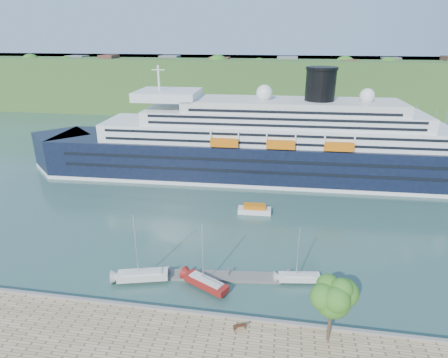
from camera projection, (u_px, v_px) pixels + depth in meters
ground at (191, 318)px, 48.11m from camera, size 400.00×400.00×0.00m
far_hillside at (265, 84)px, 177.22m from camera, size 400.00×50.00×24.00m
quay_coping at (191, 312)px, 47.51m from camera, size 220.00×0.50×0.30m
cruise_ship at (263, 124)px, 91.15m from camera, size 122.17×21.76×27.32m
park_bench at (240, 325)px, 44.78m from camera, size 1.74×1.22×1.03m
promenade_tree at (332, 307)px, 41.83m from camera, size 5.50×5.50×9.10m
floating_pontoon at (213, 276)px, 56.07m from camera, size 20.04×4.60×0.44m
sailboat_white_near at (141, 251)px, 53.37m from camera, size 8.37×4.24×10.42m
sailboat_red at (206, 260)px, 51.84m from camera, size 7.69×5.38×9.78m
sailboat_white_far at (301, 257)px, 53.47m from camera, size 6.85×2.75×8.60m
tender_launch at (254, 209)px, 76.06m from camera, size 6.84×2.58×1.87m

